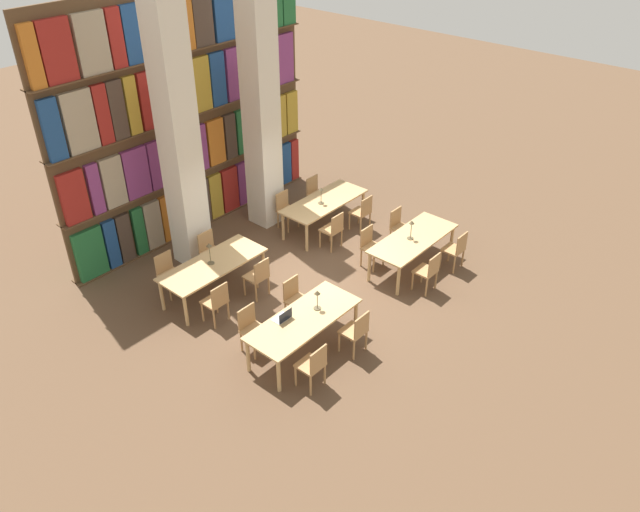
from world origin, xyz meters
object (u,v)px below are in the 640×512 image
chair_3 (296,298)px  chair_9 (168,272)px  reading_table_3 (324,203)px  chair_12 (333,229)px  chair_10 (258,276)px  reading_table_2 (213,266)px  chair_7 (399,226)px  chair_14 (362,212)px  chair_11 (210,250)px  chair_1 (252,328)px  chair_8 (216,301)px  reading_table_0 (304,321)px  reading_table_1 (413,241)px  chair_4 (428,271)px  desk_lamp_1 (411,227)px  chair_5 (371,245)px  chair_15 (316,193)px  desk_lamp_0 (317,297)px  pillar_left (178,132)px  chair_2 (356,331)px  laptop (283,318)px  chair_13 (286,209)px  chair_6 (456,249)px  desk_lamp_3 (321,193)px  desk_lamp_2 (209,250)px

chair_3 → chair_9: 2.75m
reading_table_3 → chair_12: chair_12 is taller
chair_10 → reading_table_2: bearing=125.9°
chair_7 → chair_14: bearing=-89.1°
chair_10 → chair_11: size_ratio=1.00×
chair_1 → chair_9: same height
chair_1 → chair_8: size_ratio=1.00×
reading_table_2 → reading_table_0: bearing=-92.0°
reading_table_1 → chair_4: chair_4 is taller
desk_lamp_1 → chair_10: (-2.85, 1.72, -0.55)m
chair_5 → chair_15: same height
reading_table_1 → reading_table_0: bearing=-179.0°
chair_1 → desk_lamp_0: 1.31m
chair_8 → chair_11: bearing=53.1°
reading_table_1 → chair_12: 1.87m
pillar_left → chair_10: size_ratio=6.68×
chair_2 → chair_9: bearing=104.8°
chair_10 → reading_table_1: bearing=-30.8°
laptop → reading_table_3: 4.49m
reading_table_0 → chair_8: bearing=105.0°
chair_8 → reading_table_2: bearing=52.2°
laptop → chair_5: bearing=-170.7°
laptop → chair_9: size_ratio=0.36×
pillar_left → chair_9: pillar_left is taller
chair_4 → chair_13: 3.99m
desk_lamp_0 → chair_9: (-0.85, 3.28, -0.52)m
chair_14 → chair_15: (0.00, 1.47, 0.00)m
reading_table_1 → chair_9: (-4.03, 3.21, -0.18)m
chair_6 → chair_4: bearing=180.0°
chair_13 → chair_15: size_ratio=1.00×
reading_table_2 → chair_14: bearing=-9.7°
chair_10 → chair_9: bearing=126.9°
chair_2 → chair_12: (2.45, 2.59, 0.00)m
chair_15 → reading_table_0: bearing=39.1°
chair_5 → chair_6: size_ratio=1.00×
desk_lamp_1 → chair_10: 3.37m
desk_lamp_3 → reading_table_0: bearing=-143.2°
desk_lamp_0 → laptop: bearing=157.8°
chair_5 → desk_lamp_1: desk_lamp_1 is taller
laptop → reading_table_1: size_ratio=0.14×
chair_3 → reading_table_0: bearing=52.1°
desk_lamp_1 → chair_13: 3.31m
chair_13 → chair_15: bearing=-180.0°
chair_4 → chair_8: same height
chair_8 → desk_lamp_2: desk_lamp_2 is taller
chair_5 → chair_14: 1.50m
chair_8 → desk_lamp_3: desk_lamp_3 is taller
desk_lamp_2 → pillar_left: bearing=66.7°
chair_3 → chair_12: (2.45, 1.12, 0.00)m
chair_9 → chair_8: bearing=90.0°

